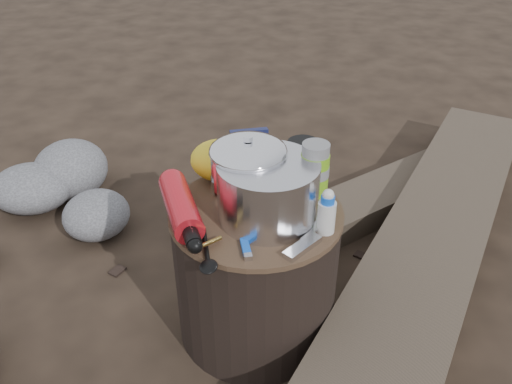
# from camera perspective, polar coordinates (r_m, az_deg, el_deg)

# --- Properties ---
(ground) EXTENTS (60.00, 60.00, 0.00)m
(ground) POSITION_cam_1_polar(r_m,az_deg,el_deg) (1.68, 0.00, -13.87)
(ground) COLOR #2E231A
(ground) RESTS_ON ground
(stump) EXTENTS (0.46, 0.46, 0.42)m
(stump) POSITION_cam_1_polar(r_m,az_deg,el_deg) (1.53, 0.00, -8.48)
(stump) COLOR black
(stump) RESTS_ON ground
(rock_ring) EXTENTS (0.49, 1.06, 0.21)m
(rock_ring) POSITION_cam_1_polar(r_m,az_deg,el_deg) (1.97, -23.47, -4.91)
(rock_ring) COLOR slate
(rock_ring) RESTS_ON ground
(log_main) EXTENTS (1.06, 1.89, 0.16)m
(log_main) POSITION_cam_1_polar(r_m,az_deg,el_deg) (1.97, 18.65, -4.55)
(log_main) COLOR #44392E
(log_main) RESTS_ON ground
(log_small) EXTENTS (1.04, 0.93, 0.10)m
(log_small) POSITION_cam_1_polar(r_m,az_deg,el_deg) (2.24, 14.52, 0.12)
(log_small) COLOR #44392E
(log_small) RESTS_ON ground
(foil_windscreen) EXTENTS (0.26, 0.26, 0.16)m
(foil_windscreen) POSITION_cam_1_polar(r_m,az_deg,el_deg) (1.34, 1.30, 0.16)
(foil_windscreen) COLOR silver
(foil_windscreen) RESTS_ON stump
(camping_pot) EXTENTS (0.19, 0.19, 0.19)m
(camping_pot) POSITION_cam_1_polar(r_m,az_deg,el_deg) (1.37, -0.82, 1.96)
(camping_pot) COLOR white
(camping_pot) RESTS_ON stump
(fuel_bottle) EXTENTS (0.19, 0.31, 0.07)m
(fuel_bottle) POSITION_cam_1_polar(r_m,az_deg,el_deg) (1.37, -8.04, -1.46)
(fuel_bottle) COLOR red
(fuel_bottle) RESTS_ON stump
(thermos) EXTENTS (0.07, 0.07, 0.18)m
(thermos) POSITION_cam_1_polar(r_m,az_deg,el_deg) (1.38, 6.21, 1.63)
(thermos) COLOR #6EB119
(thermos) RESTS_ON stump
(travel_mug) EXTENTS (0.08, 0.08, 0.13)m
(travel_mug) POSITION_cam_1_polar(r_m,az_deg,el_deg) (1.50, 4.98, 3.15)
(travel_mug) COLOR black
(travel_mug) RESTS_ON stump
(stuff_sack) EXTENTS (0.17, 0.14, 0.12)m
(stuff_sack) POSITION_cam_1_polar(r_m,az_deg,el_deg) (1.51, -3.82, 3.39)
(stuff_sack) COLOR yellow
(stuff_sack) RESTS_ON stump
(food_pouch) EXTENTS (0.11, 0.05, 0.14)m
(food_pouch) POSITION_cam_1_polar(r_m,az_deg,el_deg) (1.53, -0.68, 4.24)
(food_pouch) COLOR #151B45
(food_pouch) RESTS_ON stump
(lighter) EXTENTS (0.04, 0.08, 0.01)m
(lighter) POSITION_cam_1_polar(r_m,az_deg,el_deg) (1.27, -1.11, -5.89)
(lighter) COLOR blue
(lighter) RESTS_ON stump
(multitool) EXTENTS (0.09, 0.11, 0.02)m
(multitool) POSITION_cam_1_polar(r_m,az_deg,el_deg) (1.27, 4.98, -5.86)
(multitool) COLOR silver
(multitool) RESTS_ON stump
(pot_grabber) EXTENTS (0.09, 0.14, 0.01)m
(pot_grabber) POSITION_cam_1_polar(r_m,az_deg,el_deg) (1.33, 6.18, -3.95)
(pot_grabber) COLOR silver
(pot_grabber) RESTS_ON stump
(spork) EXTENTS (0.08, 0.17, 0.01)m
(spork) POSITION_cam_1_polar(r_m,az_deg,el_deg) (1.28, -5.38, -5.70)
(spork) COLOR black
(spork) RESTS_ON stump
(squeeze_bottle) EXTENTS (0.05, 0.05, 0.11)m
(squeeze_bottle) POSITION_cam_1_polar(r_m,az_deg,el_deg) (1.31, 7.55, -2.27)
(squeeze_bottle) COLOR silver
(squeeze_bottle) RESTS_ON stump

